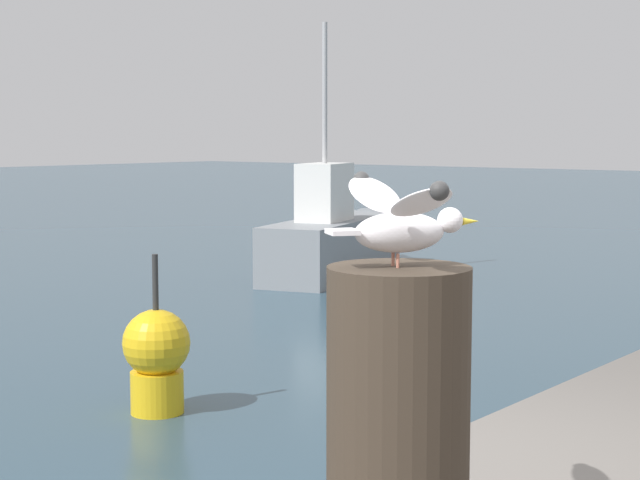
% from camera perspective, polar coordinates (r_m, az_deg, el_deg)
% --- Properties ---
extents(mooring_post, '(0.36, 0.36, 0.78)m').
position_cam_1_polar(mooring_post, '(2.59, 4.38, -10.11)').
color(mooring_post, '#382D23').
rests_on(mooring_post, harbor_quay).
extents(seagull, '(0.45, 0.55, 0.22)m').
position_cam_1_polar(seagull, '(2.50, 4.56, 1.21)').
color(seagull, tan).
rests_on(seagull, mooring_post).
extents(boat_grey, '(4.75, 2.35, 4.06)m').
position_cam_1_polar(boat_grey, '(17.02, 1.14, 0.13)').
color(boat_grey, gray).
rests_on(boat_grey, ground_plane).
extents(channel_buoy, '(0.56, 0.56, 1.33)m').
position_cam_1_polar(channel_buoy, '(8.56, -9.13, -6.45)').
color(channel_buoy, yellow).
rests_on(channel_buoy, ground_plane).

